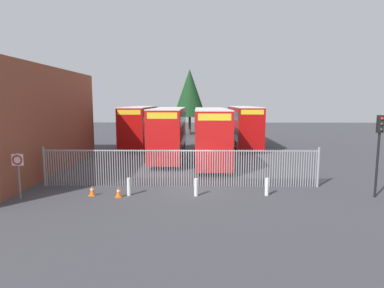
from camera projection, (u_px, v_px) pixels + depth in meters
ground_plane at (193, 161)px, 26.98m from camera, size 100.00×100.00×0.00m
palisade_fence at (180, 167)px, 18.90m from camera, size 16.28×0.14×2.35m
double_decker_bus_near_gate at (211, 133)px, 26.04m from camera, size 2.54×10.81×4.42m
double_decker_bus_behind_fence_left at (169, 131)px, 28.08m from camera, size 2.54×10.81×4.42m
double_decker_bus_behind_fence_right at (140, 125)px, 35.17m from camera, size 2.54×10.81×4.42m
double_decker_bus_far_back at (244, 125)px, 35.49m from camera, size 2.54×10.81×4.42m
bollard_near_left at (129, 187)px, 17.16m from camera, size 0.20×0.20×0.95m
bollard_center_front at (196, 187)px, 17.05m from camera, size 0.20×0.20×0.95m
bollard_near_right at (267, 187)px, 17.15m from camera, size 0.20×0.20×0.95m
traffic_cone_by_gate at (119, 192)px, 16.87m from camera, size 0.34×0.34×0.59m
traffic_cone_mid_forecourt at (92, 190)px, 17.12m from camera, size 0.34×0.34×0.59m
speed_limit_sign_post at (18, 165)px, 16.36m from camera, size 0.60×0.14×2.40m
traffic_light_kerbside at (379, 141)px, 16.50m from camera, size 0.28×0.33×4.30m
tree_tall_back at (190, 93)px, 47.73m from camera, size 4.87×4.87×9.73m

